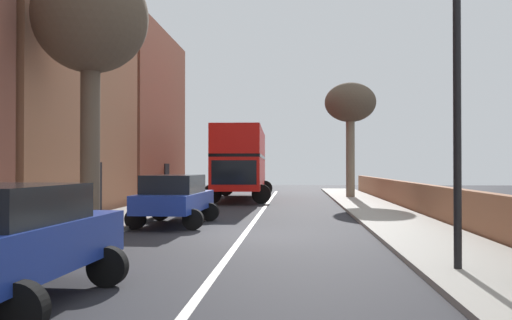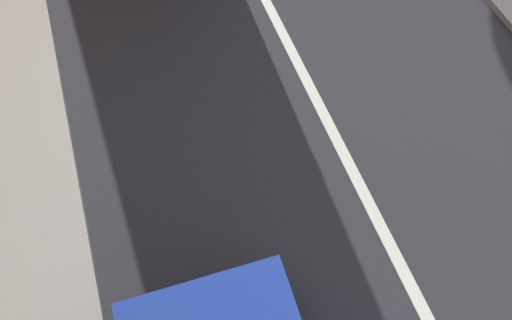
{
  "view_description": "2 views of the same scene",
  "coord_description": "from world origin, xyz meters",
  "views": [
    {
      "loc": [
        1.43,
        -15.24,
        1.92
      ],
      "look_at": [
        -0.05,
        5.47,
        2.17
      ],
      "focal_mm": 38.37,
      "sensor_mm": 36.0,
      "label": 1
    },
    {
      "loc": [
        -2.39,
        3.01,
        6.03
      ],
      "look_at": [
        -1.39,
        5.95,
        0.93
      ],
      "focal_mm": 35.32,
      "sensor_mm": 36.0,
      "label": 2
    }
  ],
  "objects": []
}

